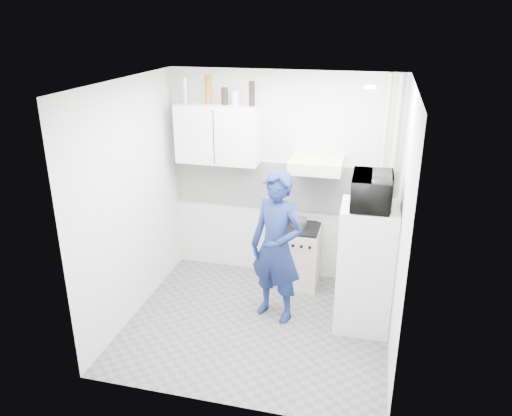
# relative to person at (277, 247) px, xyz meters

# --- Properties ---
(floor) EXTENTS (2.80, 2.80, 0.00)m
(floor) POSITION_rel_person_xyz_m (-0.16, -0.23, -0.85)
(floor) COLOR slate
(floor) RESTS_ON ground
(ceiling) EXTENTS (2.80, 2.80, 0.00)m
(ceiling) POSITION_rel_person_xyz_m (-0.16, -0.23, 1.75)
(ceiling) COLOR white
(ceiling) RESTS_ON wall_back
(wall_back) EXTENTS (2.80, 0.00, 2.80)m
(wall_back) POSITION_rel_person_xyz_m (-0.16, 1.02, 0.45)
(wall_back) COLOR silver
(wall_back) RESTS_ON floor
(wall_left) EXTENTS (0.00, 2.60, 2.60)m
(wall_left) POSITION_rel_person_xyz_m (-1.56, -0.23, 0.45)
(wall_left) COLOR silver
(wall_left) RESTS_ON floor
(wall_right) EXTENTS (0.00, 2.60, 2.60)m
(wall_right) POSITION_rel_person_xyz_m (1.24, -0.23, 0.45)
(wall_right) COLOR silver
(wall_right) RESTS_ON floor
(person) EXTENTS (0.72, 0.59, 1.69)m
(person) POSITION_rel_person_xyz_m (0.00, 0.00, 0.00)
(person) COLOR navy
(person) RESTS_ON floor
(stove) EXTENTS (0.46, 0.46, 0.74)m
(stove) POSITION_rel_person_xyz_m (0.14, 0.77, -0.48)
(stove) COLOR silver
(stove) RESTS_ON floor
(fridge) EXTENTS (0.59, 0.59, 1.39)m
(fridge) POSITION_rel_person_xyz_m (0.94, 0.07, -0.15)
(fridge) COLOR white
(fridge) RESTS_ON floor
(stove_top) EXTENTS (0.44, 0.44, 0.03)m
(stove_top) POSITION_rel_person_xyz_m (0.14, 0.77, -0.09)
(stove_top) COLOR black
(stove_top) RESTS_ON stove
(saucepan) EXTENTS (0.19, 0.19, 0.10)m
(saucepan) POSITION_rel_person_xyz_m (0.12, 0.81, -0.03)
(saucepan) COLOR silver
(saucepan) RESTS_ON stove_top
(microwave) EXTENTS (0.59, 0.40, 0.32)m
(microwave) POSITION_rel_person_xyz_m (0.94, 0.07, 0.70)
(microwave) COLOR black
(microwave) RESTS_ON fridge
(bottle_a) EXTENTS (0.07, 0.07, 0.29)m
(bottle_a) POSITION_rel_person_xyz_m (-1.31, 0.85, 1.50)
(bottle_a) COLOR silver
(bottle_a) RESTS_ON upper_cabinet
(bottle_c) EXTENTS (0.08, 0.08, 0.32)m
(bottle_c) POSITION_rel_person_xyz_m (-1.02, 0.85, 1.51)
(bottle_c) COLOR brown
(bottle_c) RESTS_ON upper_cabinet
(canister_a) EXTENTS (0.08, 0.08, 0.20)m
(canister_a) POSITION_rel_person_xyz_m (-0.82, 0.85, 1.45)
(canister_a) COLOR black
(canister_a) RESTS_ON upper_cabinet
(canister_b) EXTENTS (0.09, 0.09, 0.17)m
(canister_b) POSITION_rel_person_xyz_m (-0.69, 0.85, 1.44)
(canister_b) COLOR #B2B7BC
(canister_b) RESTS_ON upper_cabinet
(bottle_e) EXTENTS (0.07, 0.07, 0.28)m
(bottle_e) POSITION_rel_person_xyz_m (-0.49, 0.85, 1.49)
(bottle_e) COLOR black
(bottle_e) RESTS_ON upper_cabinet
(upper_cabinet) EXTENTS (1.00, 0.35, 0.70)m
(upper_cabinet) POSITION_rel_person_xyz_m (-0.91, 0.85, 1.00)
(upper_cabinet) COLOR white
(upper_cabinet) RESTS_ON wall_back
(range_hood) EXTENTS (0.60, 0.50, 0.14)m
(range_hood) POSITION_rel_person_xyz_m (0.29, 0.77, 0.72)
(range_hood) COLOR silver
(range_hood) RESTS_ON wall_back
(backsplash) EXTENTS (2.74, 0.03, 0.60)m
(backsplash) POSITION_rel_person_xyz_m (-0.16, 1.01, 0.35)
(backsplash) COLOR white
(backsplash) RESTS_ON wall_back
(pipe_a) EXTENTS (0.05, 0.05, 2.60)m
(pipe_a) POSITION_rel_person_xyz_m (1.14, 0.94, 0.45)
(pipe_a) COLOR silver
(pipe_a) RESTS_ON floor
(pipe_b) EXTENTS (0.04, 0.04, 2.60)m
(pipe_b) POSITION_rel_person_xyz_m (1.02, 0.94, 0.45)
(pipe_b) COLOR silver
(pipe_b) RESTS_ON floor
(ceiling_spot_fixture) EXTENTS (0.10, 0.10, 0.02)m
(ceiling_spot_fixture) POSITION_rel_person_xyz_m (0.84, -0.03, 1.72)
(ceiling_spot_fixture) COLOR white
(ceiling_spot_fixture) RESTS_ON ceiling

